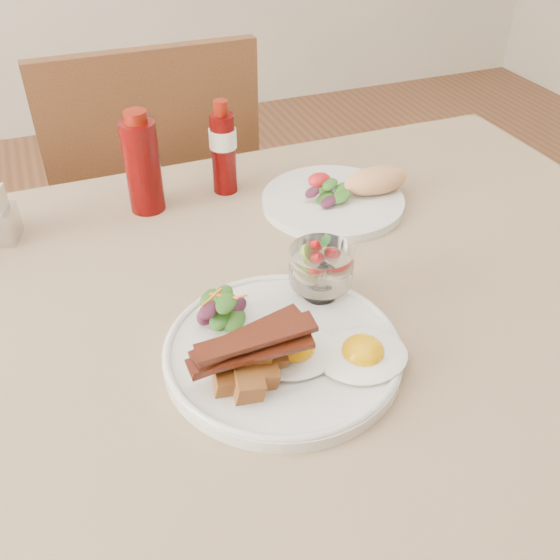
{
  "coord_description": "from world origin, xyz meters",
  "views": [
    {
      "loc": [
        -0.19,
        -0.59,
        1.27
      ],
      "look_at": [
        0.03,
        -0.04,
        0.82
      ],
      "focal_mm": 40.0,
      "sensor_mm": 36.0,
      "label": 1
    }
  ],
  "objects": [
    {
      "name": "table",
      "position": [
        0.0,
        0.0,
        0.66
      ],
      "size": [
        1.33,
        0.88,
        0.75
      ],
      "color": "brown",
      "rests_on": "ground"
    },
    {
      "name": "main_plate",
      "position": [
        0.01,
        -0.1,
        0.76
      ],
      "size": [
        0.28,
        0.28,
        0.02
      ],
      "primitive_type": "cylinder",
      "color": "silver",
      "rests_on": "table"
    },
    {
      "name": "ketchup_bottle",
      "position": [
        -0.06,
        0.3,
        0.83
      ],
      "size": [
        0.07,
        0.07,
        0.16
      ],
      "rotation": [
        0.0,
        0.0,
        0.39
      ],
      "color": "#4F0404",
      "rests_on": "table"
    },
    {
      "name": "fried_eggs",
      "position": [
        0.05,
        -0.13,
        0.78
      ],
      "size": [
        0.19,
        0.15,
        0.03
      ],
      "rotation": [
        0.0,
        0.0,
        0.18
      ],
      "color": "white",
      "rests_on": "main_plate"
    },
    {
      "name": "chair_far",
      "position": [
        0.0,
        0.66,
        0.52
      ],
      "size": [
        0.42,
        0.42,
        0.93
      ],
      "color": "brown",
      "rests_on": "ground"
    },
    {
      "name": "side_salad",
      "position": [
        -0.04,
        -0.03,
        0.78
      ],
      "size": [
        0.07,
        0.07,
        0.04
      ],
      "rotation": [
        0.0,
        0.0,
        0.24
      ],
      "color": "#234C14",
      "rests_on": "main_plate"
    },
    {
      "name": "fruit_cup",
      "position": [
        0.09,
        -0.02,
        0.81
      ],
      "size": [
        0.08,
        0.08,
        0.08
      ],
      "rotation": [
        0.0,
        0.0,
        0.42
      ],
      "color": "white",
      "rests_on": "main_plate"
    },
    {
      "name": "bacon_potato_pile",
      "position": [
        -0.04,
        -0.13,
        0.8
      ],
      "size": [
        0.14,
        0.08,
        0.06
      ],
      "rotation": [
        0.0,
        0.0,
        -0.42
      ],
      "color": "brown",
      "rests_on": "main_plate"
    },
    {
      "name": "second_plate",
      "position": [
        0.24,
        0.2,
        0.77
      ],
      "size": [
        0.25,
        0.23,
        0.06
      ],
      "rotation": [
        0.0,
        0.0,
        0.35
      ],
      "color": "silver",
      "rests_on": "table"
    },
    {
      "name": "hot_sauce_bottle",
      "position": [
        0.07,
        0.31,
        0.83
      ],
      "size": [
        0.06,
        0.06,
        0.16
      ],
      "rotation": [
        0.0,
        0.0,
        0.33
      ],
      "color": "#4F0404",
      "rests_on": "table"
    }
  ]
}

